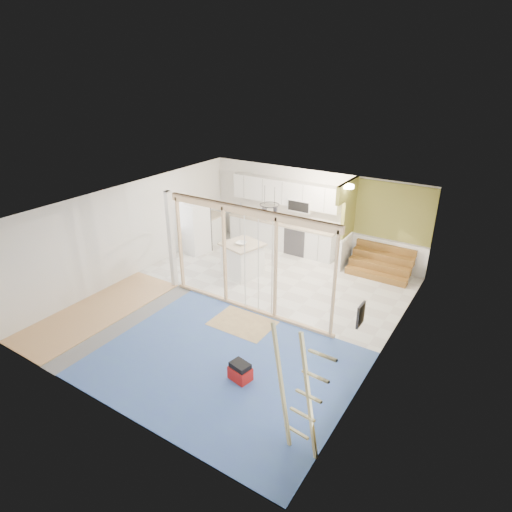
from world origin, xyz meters
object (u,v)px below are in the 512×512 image
Objects in this scene: island at (243,259)px; ladder at (298,393)px; fridge at (195,228)px; toolbox at (240,372)px.

island is 0.58× the size of ladder.
fridge is 7.94m from ladder.
fridge is 1.37× the size of island.
toolbox is at bearing -32.59° from fridge.
toolbox is at bearing -41.71° from island.
ladder is at bearing -29.01° from fridge.
fridge reaches higher than island.
toolbox is (2.44, -3.68, -0.29)m from island.
fridge is at bearing 149.16° from toolbox.
fridge is at bearing -179.48° from island.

